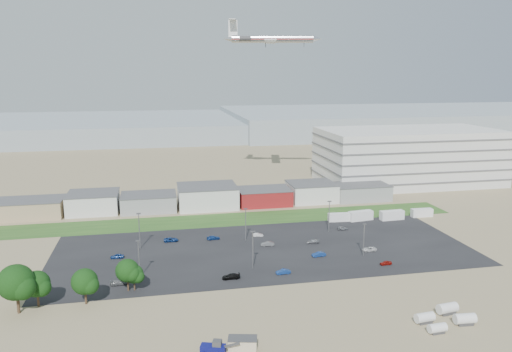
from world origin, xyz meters
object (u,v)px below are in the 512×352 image
object	(u,v)px
parked_car_3	(231,276)
parked_car_5	(117,256)
parked_car_11	(258,235)
parked_car_13	(283,272)
box_trailer_a	(339,217)
parked_car_0	(369,249)
parked_car_7	(268,244)
parked_car_10	(119,283)
parked_car_2	(386,263)
storage_tank_nw	(425,317)
parked_car_12	(313,242)
telehandler	(213,348)
parked_car_6	(213,238)
airliner	(272,39)
parked_car_8	(342,228)
portable_shed	(243,344)
tree_far_left	(16,286)
parked_car_9	(171,240)
parked_car_1	(319,254)

from	to	relation	value
parked_car_3	parked_car_5	xyz separation A→B (m)	(-28.80, 20.27, -0.03)
parked_car_11	parked_car_13	xyz separation A→B (m)	(0.26, -30.41, 0.08)
box_trailer_a	parked_car_0	distance (m)	29.91
box_trailer_a	parked_car_7	world-z (taller)	box_trailer_a
parked_car_10	parked_car_2	bearing A→B (deg)	-94.65
storage_tank_nw	parked_car_12	bearing A→B (deg)	98.18
telehandler	parked_car_6	size ratio (longest dim) A/B	1.79
storage_tank_nw	parked_car_2	bearing A→B (deg)	78.22
box_trailer_a	parked_car_6	bearing A→B (deg)	-162.79
telehandler	parked_car_2	size ratio (longest dim) A/B	2.25
airliner	parked_car_8	distance (m)	95.67
telehandler	portable_shed	bearing A→B (deg)	21.35
parked_car_3	parked_car_10	bearing A→B (deg)	-92.97
parked_car_6	parked_car_3	bearing A→B (deg)	176.79
parked_car_0	storage_tank_nw	bearing A→B (deg)	-8.61
telehandler	tree_far_left	xyz separation A→B (m)	(-38.81, 24.61, 4.64)
tree_far_left	airliner	world-z (taller)	airliner
parked_car_2	parked_car_12	xyz separation A→B (m)	(-13.82, 20.40, 0.01)
parked_car_9	parked_car_13	world-z (taller)	parked_car_13
parked_car_2	parked_car_7	xyz separation A→B (m)	(-27.69, 20.92, 0.10)
telehandler	parked_car_0	size ratio (longest dim) A/B	1.76
parked_car_12	telehandler	bearing A→B (deg)	-29.41
portable_shed	parked_car_9	xyz separation A→B (m)	(-10.71, 64.52, -0.74)
parked_car_1	parked_car_5	distance (m)	56.13
portable_shed	parked_car_5	xyz separation A→B (m)	(-25.88, 53.35, -0.73)
airliner	parked_car_9	world-z (taller)	airliner
parked_car_5	tree_far_left	bearing A→B (deg)	-29.62
box_trailer_a	parked_car_13	xyz separation A→B (m)	(-30.59, -41.03, -0.77)
portable_shed	parked_car_8	size ratio (longest dim) A/B	1.55
storage_tank_nw	parked_car_10	xyz separation A→B (m)	(-62.76, 31.94, -0.59)
parked_car_8	parked_car_13	bearing A→B (deg)	142.33
parked_car_1	parked_car_7	size ratio (longest dim) A/B	1.00
parked_car_2	parked_car_6	world-z (taller)	parked_car_6
parked_car_7	parked_car_8	size ratio (longest dim) A/B	1.13
parked_car_9	parked_car_13	xyz separation A→B (m)	(27.18, -31.04, 0.01)
telehandler	parked_car_5	size ratio (longest dim) A/B	1.98
telehandler	parked_car_11	bearing A→B (deg)	89.68
parked_car_12	parked_car_10	bearing A→B (deg)	-66.28
telehandler	storage_tank_nw	xyz separation A→B (m)	(44.01, 3.30, -0.32)
portable_shed	parked_car_6	world-z (taller)	portable_shed
tree_far_left	parked_car_5	world-z (taller)	tree_far_left
parked_car_0	parked_car_2	distance (m)	10.76
parked_car_9	portable_shed	bearing A→B (deg)	-171.37
box_trailer_a	parked_car_7	size ratio (longest dim) A/B	1.89
box_trailer_a	parked_car_12	bearing A→B (deg)	-124.49
portable_shed	parked_car_12	size ratio (longest dim) A/B	1.40
tree_far_left	parked_car_10	distance (m)	23.37
parked_car_8	parked_car_10	world-z (taller)	parked_car_10
parked_car_10	storage_tank_nw	bearing A→B (deg)	-120.77
parked_car_8	parked_car_11	distance (m)	28.48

